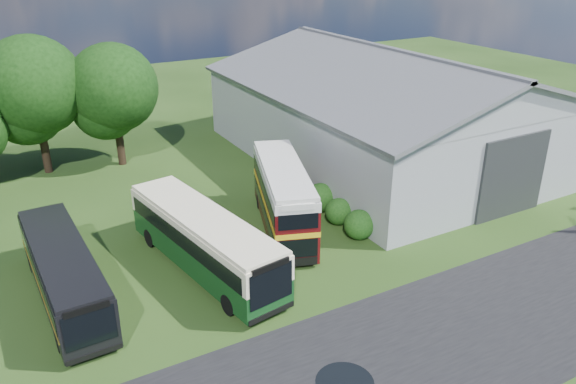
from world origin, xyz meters
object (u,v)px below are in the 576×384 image
storage_shed (386,102)px  bus_maroon_double (283,199)px  bus_green_single (204,241)px  bus_dark_single (64,273)px

storage_shed → bus_maroon_double: (-12.60, -7.14, -2.24)m
storage_shed → bus_green_single: 20.32m
bus_green_single → bus_dark_single: bus_green_single is taller
bus_maroon_double → storage_shed: bearing=49.0°
storage_shed → bus_dark_single: bearing=-161.0°
bus_maroon_double → bus_dark_single: size_ratio=0.93×
bus_maroon_double → bus_dark_single: (-11.92, -1.29, -0.48)m
storage_shed → bus_maroon_double: storage_shed is taller
bus_green_single → bus_maroon_double: bus_maroon_double is taller
storage_shed → bus_green_single: size_ratio=2.20×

